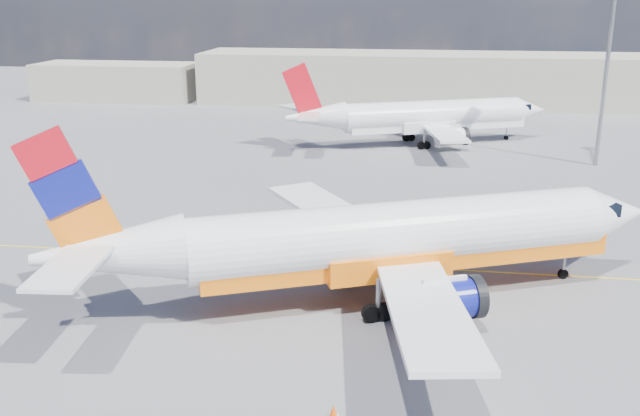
# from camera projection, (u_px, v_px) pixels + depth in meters

# --- Properties ---
(ground) EXTENTS (240.00, 240.00, 0.00)m
(ground) POSITION_uv_depth(u_px,v_px,m) (322.00, 280.00, 44.93)
(ground) COLOR #5E5E63
(ground) RESTS_ON ground
(taxi_line) EXTENTS (70.00, 0.15, 0.01)m
(taxi_line) POSITION_uv_depth(u_px,v_px,m) (328.00, 263.00, 47.76)
(taxi_line) COLOR yellow
(taxi_line) RESTS_ON ground
(terminal_main) EXTENTS (70.00, 14.00, 8.00)m
(terminal_main) POSITION_uv_depth(u_px,v_px,m) (420.00, 79.00, 114.01)
(terminal_main) COLOR #ACA594
(terminal_main) RESTS_ON ground
(terminal_annex) EXTENTS (26.00, 10.00, 6.00)m
(terminal_annex) POSITION_uv_depth(u_px,v_px,m) (117.00, 82.00, 118.46)
(terminal_annex) COLOR #ACA594
(terminal_annex) RESTS_ON ground
(main_jet) EXTENTS (36.71, 27.65, 11.31)m
(main_jet) POSITION_uv_depth(u_px,v_px,m) (381.00, 239.00, 41.03)
(main_jet) COLOR white
(main_jet) RESTS_ON ground
(second_jet) EXTENTS (32.38, 24.41, 9.96)m
(second_jet) POSITION_uv_depth(u_px,v_px,m) (424.00, 117.00, 83.52)
(second_jet) COLOR white
(second_jet) RESTS_ON ground
(gse_tug) EXTENTS (2.49, 1.58, 1.75)m
(gse_tug) POSITION_uv_depth(u_px,v_px,m) (463.00, 243.00, 49.18)
(gse_tug) COLOR black
(gse_tug) RESTS_ON ground
(traffic_cone) EXTENTS (0.40, 0.40, 0.56)m
(traffic_cone) POSITION_uv_depth(u_px,v_px,m) (334.00, 411.00, 30.47)
(traffic_cone) COLOR white
(traffic_cone) RESTS_ON ground
(floodlight_mast) EXTENTS (1.49, 1.49, 20.37)m
(floodlight_mast) POSITION_uv_depth(u_px,v_px,m) (609.00, 46.00, 70.95)
(floodlight_mast) COLOR gray
(floodlight_mast) RESTS_ON ground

